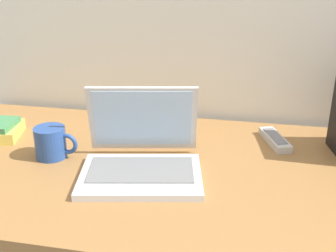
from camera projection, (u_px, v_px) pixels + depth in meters
The scene contains 4 objects.
desk at pixel (188, 173), 1.15m from camera, with size 1.60×0.76×0.03m.
laptop at pixel (142, 155), 1.11m from camera, with size 0.35×0.32×0.21m.
coffee_mug at pixel (52, 142), 1.19m from camera, with size 0.12×0.09×0.09m.
remote_control_near at pixel (275, 139), 1.29m from camera, with size 0.10×0.17×0.02m.
Camera 1 is at (0.15, -1.00, 0.57)m, focal length 45.06 mm.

